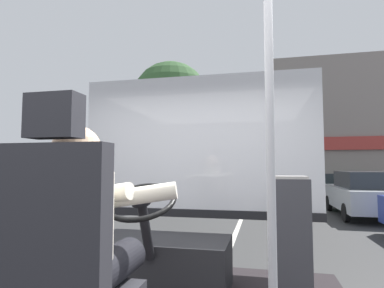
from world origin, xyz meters
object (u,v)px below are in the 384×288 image
Objects in this scene: driver_seat at (65,275)px; fare_box at (291,240)px; steering_console at (161,261)px; parked_car_silver at (365,194)px; parked_car_green at (333,186)px; handrail_pole at (271,157)px; parked_car_charcoal at (311,181)px; bus_driver at (82,231)px.

driver_seat reaches higher than fare_box.
steering_console is (-0.00, 1.29, -0.31)m from driver_seat.
parked_car_silver is 5.50m from parked_car_green.
driver_seat is 1.40× the size of fare_box.
fare_box is at bearing 79.34° from handrail_pole.
fare_box is at bearing -4.12° from steering_console.
parked_car_silver reaches higher than parked_car_green.
parked_car_charcoal is at bearing 81.48° from fare_box.
handrail_pole is 0.53× the size of parked_car_silver.
steering_console is (-0.00, 1.17, -0.47)m from bus_driver.
handrail_pole reaches higher than driver_seat.
bus_driver is 21.93m from parked_car_charcoal.
driver_seat reaches higher than parked_car_green.
bus_driver is 1.51m from fare_box.
parked_car_green is (4.23, 14.32, -0.21)m from steering_console.
parked_car_charcoal is at bearing 79.29° from bus_driver.
steering_console is 0.28× the size of parked_car_silver.
fare_box is at bearing -102.62° from parked_car_green.
parked_car_green is (4.23, 15.49, -0.68)m from bus_driver.
driver_seat is 1.07m from handrail_pole.
parked_car_silver is at bearing -91.54° from parked_car_green.
parked_car_green is at bearing 77.38° from fare_box.
parked_car_green is (3.22, 14.39, -0.44)m from fare_box.
handrail_pole is at bearing -100.66° from fare_box.
bus_driver reaches higher than parked_car_green.
fare_box is 9.42m from parked_car_silver.
driver_seat reaches higher than bus_driver.
driver_seat is at bearing -90.00° from steering_console.
driver_seat is 0.20m from bus_driver.
bus_driver is 1.26m from steering_console.
fare_box is 0.23× the size of parked_car_silver.
handrail_pole is 21.53m from parked_car_charcoal.
fare_box reaches higher than parked_car_silver.
driver_seat is 0.62× the size of handrail_pole.
fare_box is 14.75m from parked_car_green.
parked_car_silver is (3.07, 8.90, -0.36)m from fare_box.
steering_console is 0.25× the size of parked_car_charcoal.
parked_car_green is 1.01× the size of parked_car_charcoal.
steering_console is at bearing 175.88° from fare_box.
handrail_pole is 15.61m from parked_car_green.
driver_seat reaches higher than parked_car_charcoal.
driver_seat is 10.92m from parked_car_silver.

